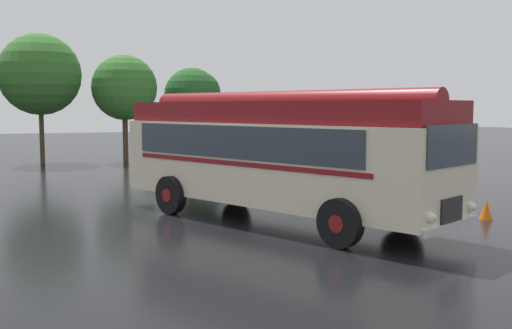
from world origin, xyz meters
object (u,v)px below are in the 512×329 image
car_mid_left (220,151)px  traffic_cone (486,209)px  car_near_left (165,152)px  vintage_bus (276,151)px

car_mid_left → traffic_cone: size_ratio=7.75×
traffic_cone → car_near_left: bearing=108.4°
vintage_bus → car_near_left: bearing=89.9°
car_mid_left → traffic_cone: 16.42m
car_near_left → car_mid_left: (2.83, -0.17, 0.00)m
car_mid_left → traffic_cone: bearing=-80.8°
vintage_bus → car_mid_left: vintage_bus is taller
vintage_bus → car_mid_left: bearing=78.7°
vintage_bus → car_near_left: (0.04, 14.57, -1.05)m
vintage_bus → car_near_left: size_ratio=2.37×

